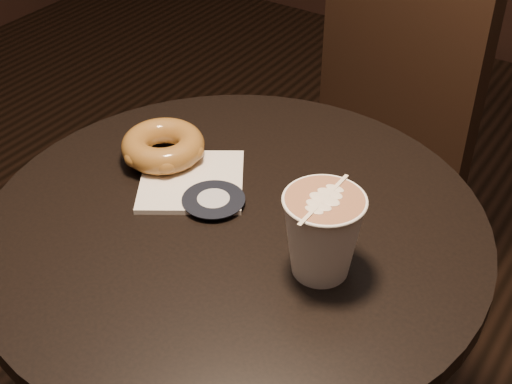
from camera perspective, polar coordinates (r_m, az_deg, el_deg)
cafe_table at (r=1.12m, az=-1.51°, el=-10.16°), size 0.70×0.70×0.75m
chair at (r=1.57m, az=8.83°, el=6.42°), size 0.51×0.51×1.05m
pastry_bag at (r=1.05m, az=-5.17°, el=0.89°), size 0.21×0.21×0.01m
doughnut at (r=1.09m, az=-7.45°, el=3.71°), size 0.13×0.13×0.04m
latte_cup at (r=0.87m, az=5.32°, el=-3.49°), size 0.10×0.10×0.11m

